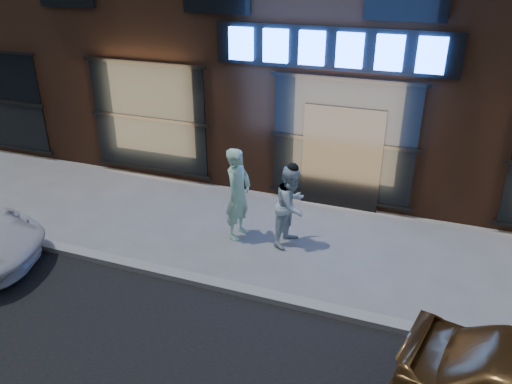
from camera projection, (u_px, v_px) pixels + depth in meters
ground at (289, 304)px, 8.48m from camera, size 90.00×90.00×0.00m
curb at (289, 301)px, 8.46m from camera, size 60.00×0.25×0.12m
man_bowtie at (238, 194)px, 10.14m from camera, size 0.56×0.77×1.95m
man_cap at (291, 206)px, 9.95m from camera, size 0.81×0.94×1.69m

